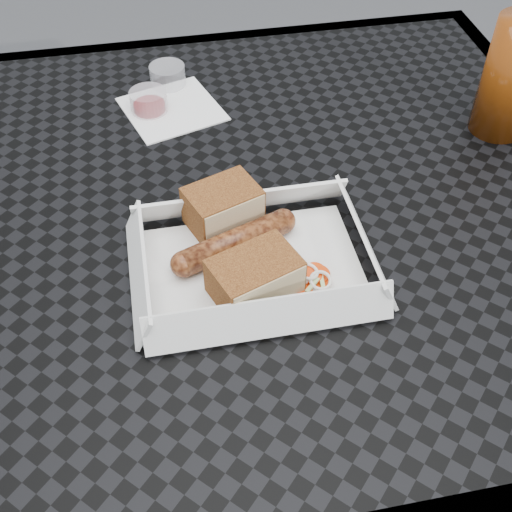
{
  "coord_description": "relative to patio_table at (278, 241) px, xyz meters",
  "views": [
    {
      "loc": [
        -0.13,
        -0.55,
        1.24
      ],
      "look_at": [
        -0.05,
        -0.12,
        0.78
      ],
      "focal_mm": 45.0,
      "sensor_mm": 36.0,
      "label": 1
    }
  ],
  "objects": [
    {
      "name": "veg_garnish",
      "position": [
        0.0,
        -0.14,
        0.08
      ],
      "size": [
        0.03,
        0.03,
        0.0
      ],
      "color": "red",
      "rests_on": "food_tray"
    },
    {
      "name": "bratwurst",
      "position": [
        -0.07,
        -0.08,
        0.09
      ],
      "size": [
        0.14,
        0.07,
        0.03
      ],
      "rotation": [
        0.0,
        0.0,
        0.36
      ],
      "color": "brown",
      "rests_on": "food_tray"
    },
    {
      "name": "ground",
      "position": [
        0.0,
        0.0,
        -0.67
      ],
      "size": [
        60.0,
        60.0,
        0.0
      ],
      "primitive_type": "plane",
      "color": "#545557",
      "rests_on": "ground"
    },
    {
      "name": "drink_glass",
      "position": [
        0.31,
        0.08,
        0.15
      ],
      "size": [
        0.07,
        0.07,
        0.15
      ],
      "primitive_type": "cylinder",
      "color": "#642A08",
      "rests_on": "patio_table"
    },
    {
      "name": "bread_near",
      "position": [
        -0.07,
        -0.04,
        0.1
      ],
      "size": [
        0.09,
        0.08,
        0.05
      ],
      "primitive_type": "cube",
      "rotation": [
        0.0,
        0.0,
        0.36
      ],
      "color": "brown",
      "rests_on": "food_tray"
    },
    {
      "name": "bread_far",
      "position": [
        -0.06,
        -0.14,
        0.1
      ],
      "size": [
        0.1,
        0.08,
        0.04
      ],
      "primitive_type": "cube",
      "rotation": [
        0.0,
        0.0,
        0.36
      ],
      "color": "brown",
      "rests_on": "food_tray"
    },
    {
      "name": "condiment_cup_sauce",
      "position": [
        -0.14,
        0.2,
        0.09
      ],
      "size": [
        0.05,
        0.05,
        0.03
      ],
      "primitive_type": "cylinder",
      "color": "maroon",
      "rests_on": "patio_table"
    },
    {
      "name": "patio_table",
      "position": [
        0.0,
        0.0,
        0.0
      ],
      "size": [
        0.8,
        0.8,
        0.74
      ],
      "color": "black",
      "rests_on": "ground"
    },
    {
      "name": "napkin",
      "position": [
        -0.11,
        0.2,
        0.08
      ],
      "size": [
        0.15,
        0.15,
        0.0
      ],
      "primitive_type": "cube",
      "rotation": [
        0.0,
        0.0,
        0.3
      ],
      "color": "white",
      "rests_on": "patio_table"
    },
    {
      "name": "food_tray",
      "position": [
        -0.05,
        -0.11,
        0.08
      ],
      "size": [
        0.22,
        0.15,
        0.0
      ],
      "primitive_type": "cube",
      "color": "white",
      "rests_on": "patio_table"
    },
    {
      "name": "condiment_cup_empty",
      "position": [
        -0.1,
        0.26,
        0.09
      ],
      "size": [
        0.05,
        0.05,
        0.03
      ],
      "primitive_type": "cylinder",
      "color": "silver",
      "rests_on": "patio_table"
    }
  ]
}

